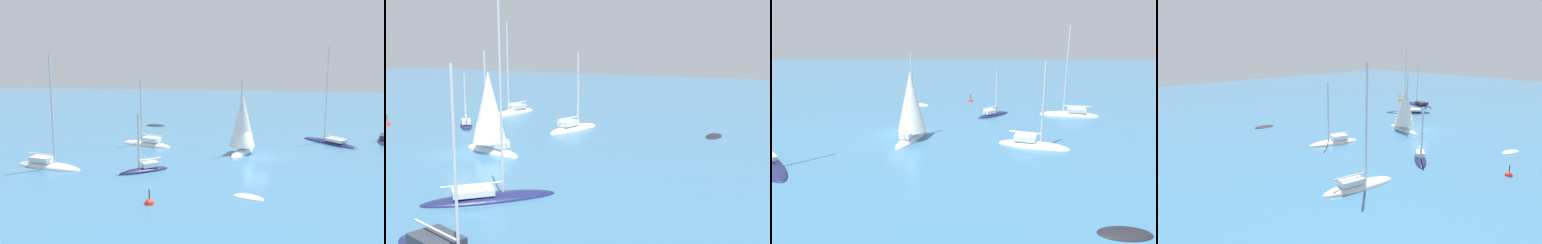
% 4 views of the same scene
% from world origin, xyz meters
% --- Properties ---
extents(ground_plane, '(160.00, 160.00, 0.00)m').
position_xyz_m(ground_plane, '(0.00, 0.00, 0.00)').
color(ground_plane, teal).
extents(sailboat, '(3.43, 6.28, 8.70)m').
position_xyz_m(sailboat, '(1.68, -1.63, 3.02)').
color(sailboat, white).
rests_on(sailboat, ground).
extents(ketch, '(4.83, 8.16, 8.78)m').
position_xyz_m(ketch, '(-16.09, -11.48, 0.12)').
color(ketch, '#191E4C').
rests_on(ketch, ground).
extents(yacht, '(6.67, 6.96, 12.02)m').
position_xyz_m(yacht, '(-8.63, -8.46, 0.16)').
color(yacht, '#191E4C').
rests_on(yacht, ground).
extents(sailboat_1, '(4.54, 3.98, 5.79)m').
position_xyz_m(sailboat_1, '(10.24, 7.18, 0.18)').
color(sailboat_1, '#191E4C').
rests_on(sailboat_1, ground).
extents(ketch_1, '(7.31, 3.10, 11.29)m').
position_xyz_m(ketch_1, '(19.74, 7.35, 0.21)').
color(ketch_1, silver).
rests_on(ketch_1, ground).
extents(yacht_1, '(6.71, 3.59, 8.27)m').
position_xyz_m(yacht_1, '(13.12, -3.75, 0.15)').
color(yacht_1, silver).
rests_on(yacht_1, ground).
extents(tender, '(2.99, 1.48, 0.42)m').
position_xyz_m(tender, '(15.53, -17.14, 0.00)').
color(tender, black).
rests_on(tender, ground).
extents(skiff, '(2.67, 1.77, 0.44)m').
position_xyz_m(skiff, '(0.44, 12.76, 0.00)').
color(skiff, white).
rests_on(skiff, ground).
extents(channel_buoy, '(0.73, 0.73, 1.45)m').
position_xyz_m(channel_buoy, '(7.52, 15.31, 0.01)').
color(channel_buoy, red).
rests_on(channel_buoy, ground).
extents(mooring_buoy, '(0.87, 0.87, 1.69)m').
position_xyz_m(mooring_buoy, '(-18.01, -17.91, 0.01)').
color(mooring_buoy, orange).
rests_on(mooring_buoy, ground).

